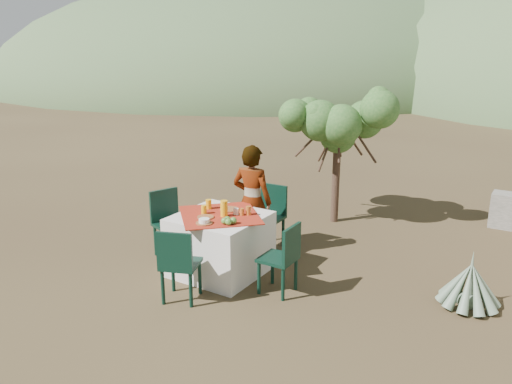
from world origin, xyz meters
TOP-DOWN VIEW (x-y plane):
  - ground at (0.00, 0.00)m, footprint 160.00×160.00m
  - table at (-0.31, -0.32)m, footprint 1.30×1.30m
  - chair_far at (-0.23, 0.76)m, footprint 0.42×0.42m
  - chair_near at (-0.24, -1.20)m, footprint 0.51×0.51m
  - chair_left at (-1.24, -0.23)m, footprint 0.53×0.53m
  - chair_right at (0.63, -0.41)m, footprint 0.39×0.39m
  - person at (-0.27, 0.36)m, footprint 0.59×0.42m
  - shrub_tree at (0.18, 2.30)m, footprint 1.62×1.59m
  - agave at (2.49, 0.41)m, footprint 0.66×0.68m
  - hill_near_left at (-18.00, 30.00)m, footprint 40.00×40.00m
  - hill_far_center at (-4.00, 52.00)m, footprint 60.00×60.00m
  - plate_far at (-0.32, -0.10)m, footprint 0.25×0.25m
  - plate_near at (-0.39, -0.51)m, footprint 0.20×0.20m
  - glass_far at (-0.57, -0.21)m, footprint 0.07×0.07m
  - glass_near at (-0.50, -0.40)m, footprint 0.07×0.07m
  - juice_pitcher at (-0.23, -0.34)m, footprint 0.09×0.09m
  - bowl_plate at (-0.27, -0.68)m, footprint 0.20×0.20m
  - white_bowl at (-0.27, -0.68)m, footprint 0.13×0.13m
  - jar_left at (-0.07, -0.20)m, footprint 0.06×0.06m
  - jar_right at (-0.01, -0.14)m, footprint 0.07×0.07m
  - napkin_holder at (-0.14, -0.22)m, footprint 0.07×0.04m
  - fruit_cluster at (-0.02, -0.55)m, footprint 0.16×0.15m

SIDE VIEW (x-z plane):
  - ground at x=0.00m, z-range 0.00..0.00m
  - hill_near_left at x=-18.00m, z-range -8.00..8.00m
  - hill_far_center at x=-4.00m, z-range -12.00..12.00m
  - agave at x=2.49m, z-range -0.12..0.60m
  - table at x=-0.31m, z-range 0.00..0.76m
  - chair_right at x=0.63m, z-range 0.05..0.88m
  - chair_near at x=-0.24m, z-range 0.05..0.90m
  - chair_far at x=-0.23m, z-range 0.05..0.93m
  - chair_left at x=-1.24m, z-range 0.05..0.95m
  - person at x=-0.27m, z-range 0.00..1.53m
  - bowl_plate at x=-0.27m, z-range 0.76..0.77m
  - plate_far at x=-0.32m, z-range 0.76..0.78m
  - plate_near at x=-0.39m, z-range 0.76..0.78m
  - white_bowl at x=-0.27m, z-range 0.77..0.82m
  - fruit_cluster at x=-0.02m, z-range 0.76..0.84m
  - napkin_holder at x=-0.14m, z-range 0.76..0.84m
  - jar_left at x=-0.07m, z-range 0.76..0.85m
  - jar_right at x=-0.01m, z-range 0.76..0.87m
  - glass_near at x=-0.50m, z-range 0.76..0.87m
  - glass_far at x=-0.57m, z-range 0.76..0.88m
  - juice_pitcher at x=-0.23m, z-range 0.76..0.96m
  - shrub_tree at x=0.18m, z-range 0.55..2.45m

